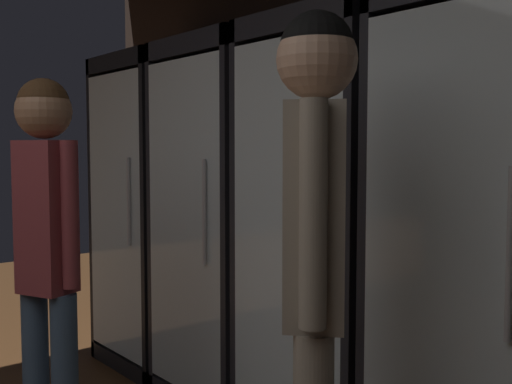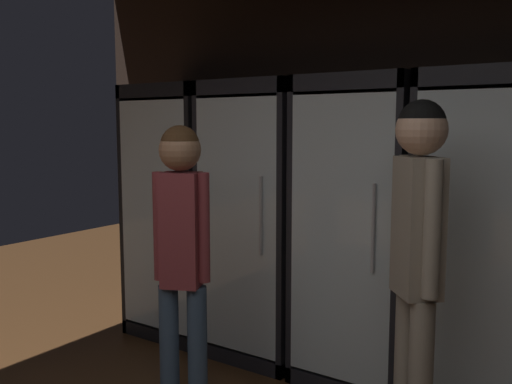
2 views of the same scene
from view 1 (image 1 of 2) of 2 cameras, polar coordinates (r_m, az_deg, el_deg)
name	(u,v)px [view 1 (image 1 of 2)]	position (r m, az deg, el deg)	size (l,w,h in m)	color
wall_back	(469,138)	(2.72, 19.50, 4.83)	(6.00, 0.06, 2.80)	black
cooler_far_left	(167,214)	(3.88, -8.39, -2.03)	(0.72, 0.68, 1.92)	black
cooler_left	(241,226)	(3.27, -1.47, -3.28)	(0.72, 0.68, 1.92)	black
cooler_center	(344,242)	(2.73, 8.38, -4.68)	(0.72, 0.68, 1.92)	black
cooler_right	(505,268)	(2.30, 22.48, -6.66)	(0.72, 0.68, 1.92)	black
shopper_near	(47,236)	(2.49, -19.20, -3.98)	(0.28, 0.22, 1.63)	#384C66
shopper_far	(316,242)	(1.73, 5.66, -4.73)	(0.28, 0.29, 1.74)	gray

